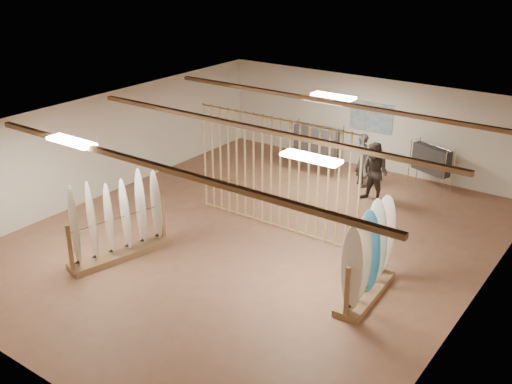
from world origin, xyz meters
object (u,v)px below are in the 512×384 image
Objects in this scene: rack_right at (367,268)px; shopper_b at (375,169)px; clothing_rack_b at (431,160)px; shopper_a at (363,157)px; rack_left at (119,231)px; clothing_rack_a at (317,142)px.

shopper_b is at bearing 110.31° from rack_right.
shopper_a is (-1.65, -0.93, 0.02)m from clothing_rack_b.
rack_left is 1.81× the size of clothing_rack_b.
rack_right is 1.51× the size of clothing_rack_b.
clothing_rack_a is at bearing 166.40° from shopper_b.
shopper_b is (-1.93, 4.36, 0.30)m from rack_right.
clothing_rack_b is at bearing 71.22° from shopper_b.
rack_right is at bearing 150.94° from shopper_a.
clothing_rack_a is (-4.21, 5.24, 0.39)m from rack_right.
clothing_rack_a is at bearing 125.25° from rack_right.
clothing_rack_b is 0.75× the size of shopper_a.
rack_right is 1.07× the size of shopper_b.
clothing_rack_b is 2.01m from shopper_b.
rack_left reaches higher than clothing_rack_a.
rack_left is 8.89m from clothing_rack_b.
clothing_rack_b is 0.71× the size of shopper_b.
clothing_rack_b is at bearing 96.06° from rack_right.
rack_left is at bearing 104.17° from shopper_a.
rack_left is 7.38m from shopper_a.
rack_left is at bearing -96.89° from clothing_rack_b.
rack_left is at bearing -110.62° from shopper_b.
shopper_b is at bearing 76.29° from rack_left.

